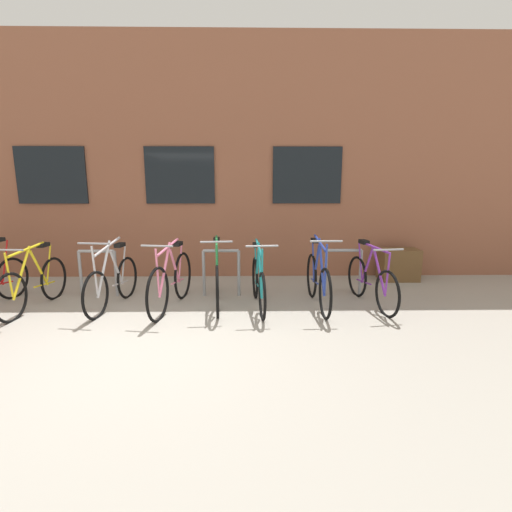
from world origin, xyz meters
The scene contains 11 objects.
ground_plane centered at (0.00, 0.00, 0.00)m, with size 42.00×42.00×0.00m, color #9E998E.
storefront_building centered at (0.00, 6.57, 2.26)m, with size 28.00×6.78×4.51m.
bike_rack centered at (-0.16, 1.90, 0.48)m, with size 6.62×0.05×0.78m.
bicycle_yellow centered at (-1.86, 1.30, 0.37)m, with size 0.44×1.70×1.00m.
bicycle_purple centered at (3.15, 1.40, 0.37)m, with size 0.44×1.65×0.97m.
bicycle_pink centered at (0.15, 1.31, 0.40)m, with size 0.45×1.78×1.05m.
bicycle_silver centered at (-0.74, 1.37, 0.37)m, with size 0.44×1.65×1.06m.
bicycle_teal centered at (1.44, 1.33, 0.37)m, with size 0.44×1.68×1.03m.
bicycle_green centered at (0.82, 1.44, 0.40)m, with size 0.44×1.73×1.07m.
bicycle_blue centered at (2.33, 1.35, 0.39)m, with size 0.44×1.72×1.09m.
planter_box centered at (4.14, 2.85, 0.30)m, with size 0.70×0.44×0.60m, color brown.
Camera 1 is at (1.31, -4.13, 1.86)m, focal length 26.60 mm.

